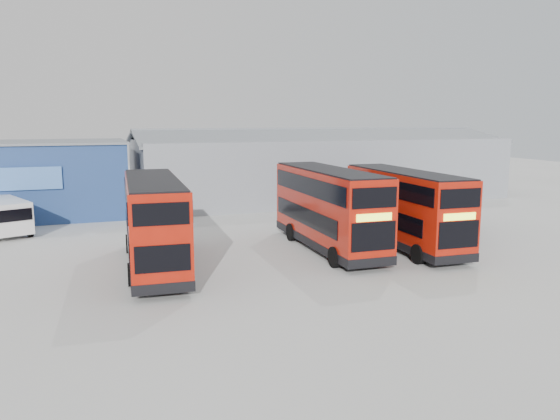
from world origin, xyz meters
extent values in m
plane|color=#B0B0AB|center=(0.00, 0.00, 0.00)|extent=(120.00, 120.00, 0.00)
cube|color=navy|center=(-14.00, 18.00, 2.50)|extent=(12.00, 8.00, 5.00)
cube|color=slate|center=(-14.00, 18.00, 5.05)|extent=(12.30, 8.30, 0.15)
cube|color=#477AC9|center=(-14.00, 13.90, 3.00)|extent=(3.96, 0.15, 1.40)
cube|color=gray|center=(8.00, 20.00, 2.50)|extent=(30.00, 12.00, 5.00)
cube|color=slate|center=(8.00, 17.20, 5.25)|extent=(30.50, 6.33, 1.29)
cube|color=slate|center=(8.00, 22.80, 5.25)|extent=(30.50, 6.33, 1.29)
cube|color=#B1180A|center=(-7.90, 1.49, 2.15)|extent=(2.82, 9.60, 3.66)
cube|color=black|center=(-7.90, 1.49, 0.50)|extent=(2.85, 9.64, 0.41)
cube|color=black|center=(-6.78, 1.07, 1.72)|extent=(0.52, 8.03, 0.86)
cube|color=black|center=(-9.07, 1.20, 1.72)|extent=(0.52, 8.03, 0.86)
cube|color=black|center=(-6.76, 1.43, 3.25)|extent=(0.57, 8.93, 0.86)
cube|color=black|center=(-9.05, 1.56, 3.25)|extent=(0.57, 8.93, 0.86)
cube|color=black|center=(-7.62, 6.25, 1.63)|extent=(2.03, 0.17, 1.22)
cube|color=black|center=(-7.62, 6.25, 3.25)|extent=(2.03, 0.17, 0.86)
cube|color=#E6FF35|center=(-7.62, 6.26, 2.44)|extent=(1.63, 0.13, 0.32)
cube|color=black|center=(-8.19, -3.26, 1.63)|extent=(1.99, 0.16, 0.99)
cube|color=black|center=(-8.19, -3.26, 3.25)|extent=(1.99, 0.16, 0.81)
cube|color=black|center=(-7.90, 1.49, 3.99)|extent=(2.67, 9.46, 0.09)
cylinder|color=black|center=(-6.63, 4.72, 0.47)|extent=(0.34, 0.96, 0.94)
cylinder|color=black|center=(-8.79, 4.85, 0.47)|extent=(0.34, 0.96, 0.94)
cylinder|color=black|center=(-6.96, -0.96, 0.47)|extent=(0.34, 0.96, 0.94)
cylinder|color=black|center=(-9.13, -0.83, 0.47)|extent=(0.34, 0.96, 0.94)
cube|color=#B1180A|center=(0.86, 2.24, 2.19)|extent=(2.52, 9.74, 3.74)
cube|color=black|center=(0.86, 2.24, 0.51)|extent=(2.56, 9.77, 0.42)
cube|color=black|center=(-0.30, 2.63, 1.75)|extent=(0.23, 8.21, 0.88)
cube|color=black|center=(2.04, 2.58, 1.75)|extent=(0.23, 8.21, 0.88)
cube|color=black|center=(-0.31, 2.27, 3.32)|extent=(0.25, 9.13, 0.88)
cube|color=black|center=(2.03, 2.21, 3.32)|extent=(0.25, 9.13, 0.88)
cube|color=black|center=(0.75, -2.62, 1.66)|extent=(2.08, 0.09, 1.25)
cube|color=black|center=(0.75, -2.62, 3.32)|extent=(2.08, 0.09, 0.88)
cube|color=#E6FF35|center=(0.75, -2.63, 2.49)|extent=(1.66, 0.07, 0.32)
cube|color=black|center=(0.97, 7.10, 1.66)|extent=(2.03, 0.09, 1.01)
cube|color=black|center=(0.97, 7.10, 3.32)|extent=(2.03, 0.09, 0.83)
cube|color=black|center=(0.86, 2.24, 4.08)|extent=(2.38, 9.60, 0.09)
cylinder|color=black|center=(-0.32, -1.10, 0.48)|extent=(0.32, 0.97, 0.96)
cylinder|color=black|center=(1.89, -1.15, 0.48)|extent=(0.32, 0.97, 0.96)
cylinder|color=black|center=(-0.19, 4.71, 0.48)|extent=(0.32, 0.97, 0.96)
cylinder|color=black|center=(2.02, 4.66, 0.48)|extent=(0.32, 0.97, 0.96)
cube|color=#B1180A|center=(4.77, 1.38, 2.12)|extent=(2.62, 9.44, 3.61)
cube|color=black|center=(4.77, 1.38, 0.49)|extent=(2.66, 9.48, 0.40)
cube|color=black|center=(3.65, 1.78, 1.69)|extent=(0.38, 7.92, 0.85)
cube|color=black|center=(5.91, 1.68, 1.69)|extent=(0.38, 7.92, 0.85)
cube|color=black|center=(3.64, 1.42, 3.21)|extent=(0.42, 8.81, 0.85)
cube|color=black|center=(5.90, 1.33, 3.21)|extent=(0.42, 8.81, 0.85)
cube|color=black|center=(4.57, -3.31, 1.60)|extent=(2.00, 0.13, 1.20)
cube|color=black|center=(4.57, -3.31, 3.21)|extent=(2.00, 0.13, 0.85)
cube|color=#E6FF35|center=(4.57, -3.32, 2.40)|extent=(1.60, 0.10, 0.31)
cube|color=black|center=(4.97, 6.07, 1.60)|extent=(1.96, 0.13, 0.98)
cube|color=black|center=(4.97, 6.07, 3.21)|extent=(1.96, 0.13, 0.80)
cube|color=black|center=(4.77, 1.38, 3.94)|extent=(2.48, 9.30, 0.09)
cylinder|color=black|center=(3.56, -1.83, 0.46)|extent=(0.32, 0.94, 0.93)
cylinder|color=black|center=(5.70, -1.92, 0.46)|extent=(0.32, 0.94, 0.93)
cylinder|color=black|center=(3.80, 3.78, 0.46)|extent=(0.32, 0.94, 0.93)
cylinder|color=black|center=(5.93, 3.69, 0.46)|extent=(0.32, 0.94, 0.93)
cube|color=black|center=(8.77, 7.11, 1.58)|extent=(2.64, 10.44, 2.50)
cube|color=black|center=(8.77, 7.11, 0.50)|extent=(2.68, 10.48, 0.38)
cube|color=maroon|center=(8.77, 7.11, 1.13)|extent=(2.67, 10.47, 0.24)
cube|color=black|center=(9.97, 6.86, 1.98)|extent=(0.29, 8.68, 0.90)
cube|color=black|center=(7.58, 6.79, 1.98)|extent=(0.29, 8.68, 0.90)
cube|color=black|center=(8.62, 12.32, 1.75)|extent=(2.12, 0.11, 1.23)
cube|color=black|center=(8.91, 1.90, 1.75)|extent=(2.08, 0.10, 1.04)
cylinder|color=black|center=(9.80, 10.82, 0.49)|extent=(0.33, 0.99, 0.98)
cylinder|color=black|center=(7.53, 10.76, 0.49)|extent=(0.33, 0.99, 0.98)
cylinder|color=black|center=(9.98, 4.22, 0.49)|extent=(0.33, 0.99, 0.98)
cylinder|color=black|center=(7.71, 4.15, 0.49)|extent=(0.33, 0.99, 0.98)
cube|color=silver|center=(-15.19, 11.77, 1.17)|extent=(3.47, 5.04, 1.78)
cube|color=black|center=(-14.31, 9.59, 1.45)|extent=(1.58, 0.67, 0.65)
cube|color=black|center=(-13.75, 10.74, 1.45)|extent=(0.36, 0.80, 0.56)
cylinder|color=black|center=(-13.76, 10.63, 0.34)|extent=(0.46, 0.71, 0.67)
cylinder|color=black|center=(-14.94, 13.58, 0.34)|extent=(0.46, 0.71, 0.67)
camera|label=1|loc=(-10.63, -22.60, 6.56)|focal=35.00mm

